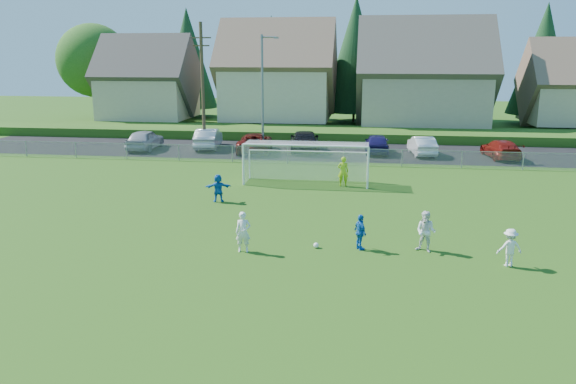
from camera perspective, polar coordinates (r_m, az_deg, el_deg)
name	(u,v)px	position (r m, az deg, el deg)	size (l,w,h in m)	color
ground	(254,291)	(18.81, -3.43, -9.99)	(160.00, 160.00, 0.00)	#193D0C
asphalt_lot	(322,151)	(45.13, 3.44, 4.17)	(60.00, 60.00, 0.00)	black
grass_embankment	(328,133)	(52.46, 4.11, 5.96)	(70.00, 6.00, 0.80)	#1E420F
soccer_ball	(316,245)	(22.67, 2.87, -5.43)	(0.22, 0.22, 0.22)	white
player_white_a	(243,232)	(22.09, -4.57, -4.07)	(0.59, 0.39, 1.62)	white
player_white_b	(426,232)	(22.67, 13.83, -3.94)	(0.80, 0.62, 1.64)	white
player_white_c	(510,248)	(22.12, 21.60, -5.28)	(0.92, 0.53, 1.43)	white
player_blue_a	(360,232)	(22.46, 7.36, -4.07)	(0.85, 0.35, 1.44)	#1259B1
player_blue_b	(218,188)	(29.68, -7.10, 0.41)	(1.37, 0.44, 1.48)	#1259B1
goalkeeper	(343,171)	(33.06, 5.63, 2.09)	(0.64, 0.42, 1.76)	#A2CE18
car_a	(145,140)	(47.19, -14.35, 5.19)	(1.93, 4.79, 1.63)	#9FA0A6
car_b	(208,138)	(46.75, -8.10, 5.41)	(1.74, 4.99, 1.64)	#BEBEBE
car_c	(255,142)	(44.69, -3.40, 5.04)	(2.49, 5.40, 1.50)	#510D09
car_d	(305,141)	(45.12, 1.69, 5.22)	(2.27, 5.58, 1.62)	black
car_e	(377,144)	(44.53, 9.01, 4.89)	(1.81, 4.50, 1.53)	#1B164D
car_f	(422,146)	(44.48, 13.46, 4.61)	(1.53, 4.39, 1.45)	silver
car_g	(501,149)	(44.78, 20.81, 4.10)	(1.93, 4.75, 1.38)	maroon
soccer_goal	(307,156)	(33.61, 1.90, 3.64)	(7.42, 1.90, 2.50)	white
chainlink_fence	(315,155)	(39.62, 2.81, 3.73)	(52.06, 0.06, 1.20)	gray
streetlight	(263,91)	(43.66, -2.55, 10.25)	(1.38, 0.18, 9.00)	slate
utility_pole	(203,85)	(45.79, -8.66, 10.66)	(1.60, 0.26, 10.00)	#473321
houses_row	(354,56)	(59.33, 6.70, 13.54)	(53.90, 11.45, 13.27)	tan
tree_row	(347,60)	(65.63, 5.99, 13.21)	(65.98, 12.36, 13.80)	#382616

